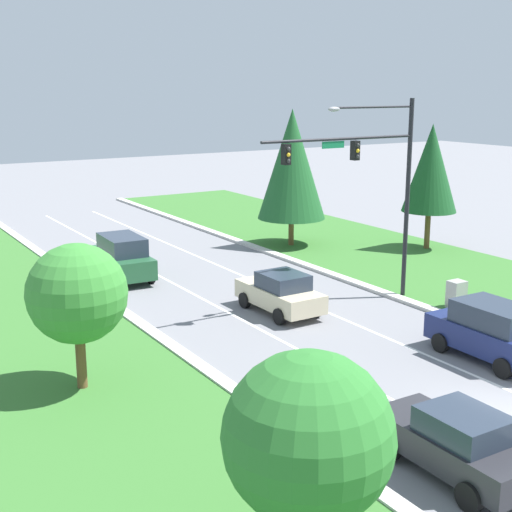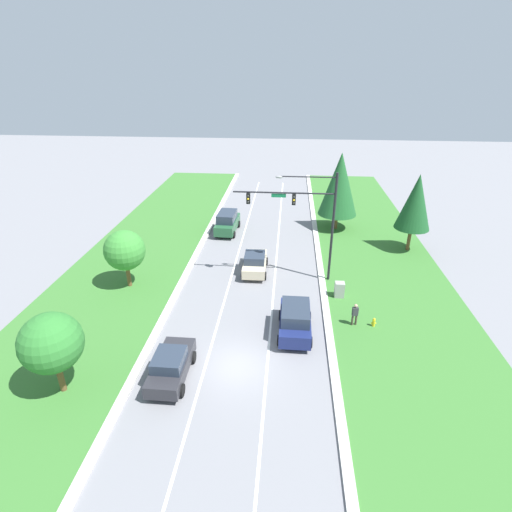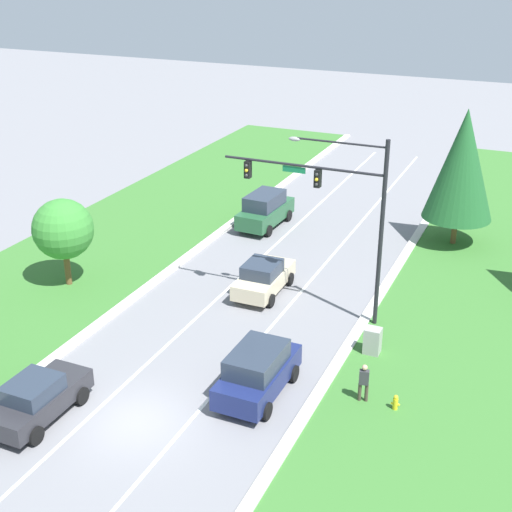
# 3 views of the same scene
# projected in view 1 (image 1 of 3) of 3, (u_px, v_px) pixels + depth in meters

# --- Properties ---
(ground_plane) EXTENTS (160.00, 160.00, 0.00)m
(ground_plane) POSITION_uv_depth(u_px,v_px,m) (507.00, 421.00, 20.35)
(ground_plane) COLOR slate
(curb_strip_left) EXTENTS (0.50, 90.00, 0.15)m
(curb_strip_left) POSITION_uv_depth(u_px,v_px,m) (353.00, 474.00, 17.44)
(curb_strip_left) COLOR beige
(curb_strip_left) RESTS_ON ground_plane
(lane_stripe_inner_left) EXTENTS (0.14, 81.00, 0.01)m
(lane_stripe_inner_left) POSITION_uv_depth(u_px,v_px,m) (463.00, 437.00, 19.43)
(lane_stripe_inner_left) COLOR white
(lane_stripe_inner_left) RESTS_ON ground_plane
(traffic_signal_mast) EXTENTS (7.75, 0.41, 8.86)m
(traffic_signal_mast) POSITION_uv_depth(u_px,v_px,m) (372.00, 171.00, 30.10)
(traffic_signal_mast) COLOR black
(traffic_signal_mast) RESTS_ON ground_plane
(charcoal_sedan) EXTENTS (2.02, 4.31, 1.74)m
(charcoal_sedan) POSITION_uv_depth(u_px,v_px,m) (456.00, 442.00, 17.35)
(charcoal_sedan) COLOR #28282D
(charcoal_sedan) RESTS_ON ground_plane
(navy_suv) EXTENTS (2.20, 4.52, 2.03)m
(navy_suv) POSITION_uv_depth(u_px,v_px,m) (492.00, 331.00, 24.77)
(navy_suv) COLOR navy
(navy_suv) RESTS_ON ground_plane
(champagne_sedan) EXTENTS (2.09, 4.35, 1.76)m
(champagne_sedan) POSITION_uv_depth(u_px,v_px,m) (280.00, 293.00, 29.99)
(champagne_sedan) COLOR beige
(champagne_sedan) RESTS_ON ground_plane
(forest_suv) EXTENTS (2.27, 4.89, 2.20)m
(forest_suv) POSITION_uv_depth(u_px,v_px,m) (122.00, 257.00, 35.27)
(forest_suv) COLOR #235633
(forest_suv) RESTS_ON ground_plane
(utility_cabinet) EXTENTS (0.70, 0.60, 1.26)m
(utility_cabinet) POSITION_uv_depth(u_px,v_px,m) (456.00, 295.00, 30.49)
(utility_cabinet) COLOR #9E9E99
(utility_cabinet) RESTS_ON ground_plane
(conifer_near_right_tree) EXTENTS (4.01, 4.01, 8.12)m
(conifer_near_right_tree) POSITION_uv_depth(u_px,v_px,m) (292.00, 164.00, 41.72)
(conifer_near_right_tree) COLOR brown
(conifer_near_right_tree) RESTS_ON ground_plane
(oak_near_left_tree) EXTENTS (3.17, 3.17, 4.79)m
(oak_near_left_tree) POSITION_uv_depth(u_px,v_px,m) (308.00, 437.00, 12.77)
(oak_near_left_tree) COLOR brown
(oak_near_left_tree) RESTS_ON ground_plane
(conifer_far_right_tree) EXTENTS (3.15, 3.15, 7.31)m
(conifer_far_right_tree) POSITION_uv_depth(u_px,v_px,m) (431.00, 168.00, 40.86)
(conifer_far_right_tree) COLOR brown
(conifer_far_right_tree) RESTS_ON ground_plane
(oak_far_left_tree) EXTENTS (3.11, 3.11, 4.71)m
(oak_far_left_tree) POSITION_uv_depth(u_px,v_px,m) (77.00, 294.00, 21.80)
(oak_far_left_tree) COLOR brown
(oak_far_left_tree) RESTS_ON ground_plane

